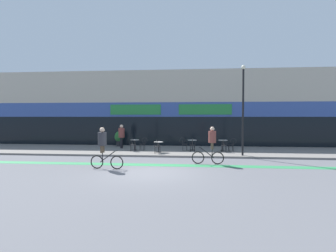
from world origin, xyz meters
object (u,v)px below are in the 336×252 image
object	(u,v)px
lamp_post	(243,104)
bistro_table_3	(223,143)
cafe_chair_1_near	(157,146)
pedestrian_near_end	(122,134)
cafe_chair_0_side	(143,143)
planter_pot	(119,138)
bistro_table_0	(135,143)
cyclist_0	(211,143)
cafe_chair_3_near	(224,145)
bistro_table_2	(192,143)
cyclist_1	(103,145)
cafe_chair_2_side	(184,143)
cafe_chair_0_near	(133,144)
bistro_table_1	(159,145)
cafe_chair_3_side	(232,144)
cafe_chair_2_near	(192,144)

from	to	relation	value
lamp_post	bistro_table_3	bearing A→B (deg)	116.22
cafe_chair_1_near	pedestrian_near_end	xyz separation A→B (m)	(-3.11, 2.60, 0.55)
cafe_chair_0_side	planter_pot	size ratio (longest dim) A/B	0.74
bistro_table_0	cyclist_0	bearing A→B (deg)	-40.87
cafe_chair_3_near	planter_pot	world-z (taller)	planter_pot
bistro_table_0	pedestrian_near_end	world-z (taller)	pedestrian_near_end
bistro_table_2	cafe_chair_1_near	world-z (taller)	cafe_chair_1_near
cyclist_1	bistro_table_0	bearing A→B (deg)	92.82
cafe_chair_2_side	lamp_post	world-z (taller)	lamp_post
cafe_chair_1_near	cafe_chair_2_side	bearing A→B (deg)	-33.90
cafe_chair_2_side	cyclist_1	world-z (taller)	cyclist_1
cafe_chair_3_near	bistro_table_3	bearing A→B (deg)	-5.32
cafe_chair_0_near	bistro_table_1	bearing A→B (deg)	-94.39
cafe_chair_0_near	cafe_chair_0_side	bearing A→B (deg)	-39.23
cafe_chair_3_side	planter_pot	distance (m)	9.02
cyclist_0	pedestrian_near_end	size ratio (longest dim) A/B	1.11
bistro_table_1	cafe_chair_1_near	world-z (taller)	cafe_chair_1_near
bistro_table_2	cyclist_0	world-z (taller)	cyclist_0
pedestrian_near_end	cyclist_0	bearing A→B (deg)	-43.21
bistro_table_2	planter_pot	world-z (taller)	planter_pot
bistro_table_1	cafe_chair_3_side	xyz separation A→B (m)	(5.04, 1.07, 0.02)
lamp_post	cyclist_1	size ratio (longest dim) A/B	2.77
cafe_chair_0_near	cafe_chair_1_near	bearing A→B (deg)	-111.44
bistro_table_1	bistro_table_0	bearing A→B (deg)	152.17
cafe_chair_2_near	cafe_chair_3_near	bearing A→B (deg)	-100.50
bistro_table_3	pedestrian_near_end	bearing A→B (deg)	173.12
cafe_chair_0_near	cafe_chair_3_near	size ratio (longest dim) A/B	1.00
bistro_table_2	cyclist_0	xyz separation A→B (m)	(1.01, -4.73, 0.48)
cafe_chair_0_near	cafe_chair_1_near	size ratio (longest dim) A/B	1.00
cafe_chair_3_side	cyclist_1	distance (m)	9.46
bistro_table_1	cafe_chair_1_near	xyz separation A→B (m)	(-0.01, -0.63, 0.02)
bistro_table_1	cafe_chair_2_side	world-z (taller)	cafe_chair_2_side
cafe_chair_1_near	bistro_table_1	bearing A→B (deg)	6.64
cyclist_1	cafe_chair_1_near	bearing A→B (deg)	70.89
cyclist_0	bistro_table_0	bearing A→B (deg)	-38.49
cafe_chair_2_side	bistro_table_1	bearing A→B (deg)	-145.02
bistro_table_1	bistro_table_3	distance (m)	4.54
cafe_chair_0_near	cyclist_1	distance (m)	5.64
cafe_chair_0_side	cafe_chair_3_side	xyz separation A→B (m)	(6.27, 0.09, 0.00)
cyclist_1	cafe_chair_0_near	bearing A→B (deg)	92.78
cafe_chair_3_near	cafe_chair_1_near	bearing A→B (deg)	97.47
cafe_chair_2_near	lamp_post	world-z (taller)	lamp_post
bistro_table_2	cyclist_0	size ratio (longest dim) A/B	0.37
lamp_post	pedestrian_near_end	xyz separation A→B (m)	(-8.52, 2.91, -2.13)
cafe_chair_3_near	cafe_chair_0_near	bearing A→B (deg)	84.72
bistro_table_0	cyclist_1	world-z (taller)	cyclist_1
bistro_table_0	cafe_chair_3_side	world-z (taller)	cafe_chair_3_side
cafe_chair_0_near	cyclist_1	size ratio (longest dim) A/B	0.45
bistro_table_1	bistro_table_3	xyz separation A→B (m)	(4.41, 1.07, 0.05)
bistro_table_0	cafe_chair_2_side	xyz separation A→B (m)	(3.51, 0.28, -0.01)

